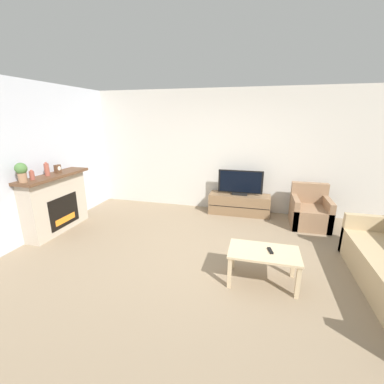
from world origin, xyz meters
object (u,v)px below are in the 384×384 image
(mantel_vase_centre_left, at_px, (47,169))
(tv, at_px, (240,183))
(coffee_table, at_px, (264,256))
(remote, at_px, (270,251))
(fireplace, at_px, (56,202))
(tv_stand, at_px, (239,204))
(mantel_vase_left, at_px, (32,175))
(potted_plant, at_px, (21,171))
(armchair, at_px, (310,212))
(mantel_clock, at_px, (58,169))

(mantel_vase_centre_left, distance_m, tv, 3.78)
(coffee_table, height_order, remote, remote)
(fireplace, distance_m, coffee_table, 3.84)
(mantel_vase_centre_left, height_order, tv_stand, mantel_vase_centre_left)
(mantel_vase_left, distance_m, potted_plant, 0.21)
(potted_plant, relative_size, armchair, 0.39)
(potted_plant, relative_size, tv, 0.33)
(fireplace, distance_m, armchair, 4.91)
(mantel_clock, distance_m, remote, 3.99)
(mantel_vase_left, bearing_deg, armchair, 21.85)
(mantel_vase_left, height_order, mantel_vase_centre_left, mantel_vase_centre_left)
(mantel_vase_centre_left, bearing_deg, tv, 29.49)
(mantel_vase_centre_left, distance_m, remote, 3.95)
(mantel_vase_left, bearing_deg, remote, -3.89)
(coffee_table, xyz_separation_m, remote, (0.08, 0.02, 0.08))
(fireplace, distance_m, tv, 3.71)
(mantel_vase_left, height_order, remote, mantel_vase_left)
(potted_plant, bearing_deg, fireplace, 91.57)
(mantel_vase_centre_left, relative_size, mantel_clock, 1.64)
(mantel_vase_centre_left, distance_m, mantel_clock, 0.25)
(potted_plant, bearing_deg, remote, -1.21)
(fireplace, xyz_separation_m, mantel_vase_centre_left, (0.02, -0.11, 0.65))
(tv, bearing_deg, tv_stand, 90.00)
(tv, bearing_deg, potted_plant, -144.26)
(tv, relative_size, armchair, 1.18)
(mantel_vase_left, distance_m, coffee_table, 3.85)
(potted_plant, distance_m, tv, 4.06)
(tv_stand, distance_m, armchair, 1.44)
(potted_plant, height_order, coffee_table, potted_plant)
(mantel_vase_centre_left, relative_size, remote, 1.58)
(mantel_clock, bearing_deg, tv, 26.04)
(mantel_clock, height_order, tv, mantel_clock)
(mantel_vase_centre_left, bearing_deg, armchair, 18.35)
(fireplace, bearing_deg, potted_plant, -88.43)
(mantel_vase_centre_left, height_order, coffee_table, mantel_vase_centre_left)
(potted_plant, xyz_separation_m, armchair, (4.67, 2.05, -1.00))
(fireplace, xyz_separation_m, armchair, (4.69, 1.44, -0.29))
(armchair, distance_m, coffee_table, 2.34)
(tv_stand, distance_m, coffee_table, 2.50)
(armchair, relative_size, remote, 5.24)
(remote, bearing_deg, tv_stand, 88.93)
(tv_stand, bearing_deg, tv, -90.00)
(mantel_vase_centre_left, xyz_separation_m, coffee_table, (3.76, -0.60, -0.83))
(mantel_vase_left, xyz_separation_m, mantel_clock, (0.00, 0.57, -0.00))
(mantel_vase_left, xyz_separation_m, mantel_vase_centre_left, (0.00, 0.32, 0.04))
(mantel_vase_centre_left, height_order, potted_plant, potted_plant)
(mantel_vase_centre_left, distance_m, tv_stand, 3.88)
(mantel_clock, distance_m, armchair, 4.93)
(potted_plant, xyz_separation_m, tv, (3.26, 2.35, -0.57))
(armchair, height_order, coffee_table, armchair)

